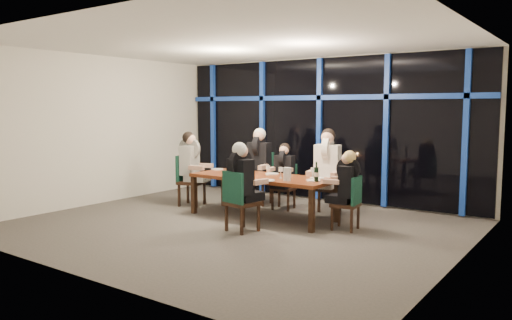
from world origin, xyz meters
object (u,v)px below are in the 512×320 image
(chair_near_mid, at_px, (238,198))
(diner_far_left, at_px, (258,155))
(chair_end_left, at_px, (188,177))
(diner_far_mid, at_px, (284,166))
(diner_near_mid, at_px, (242,173))
(water_pitcher, at_px, (287,174))
(chair_far_left, at_px, (260,175))
(chair_far_mid, at_px, (285,184))
(diner_end_right, at_px, (346,178))
(chair_end_right, at_px, (350,200))
(wine_bottle, at_px, (316,174))
(dining_table, at_px, (263,180))
(chair_far_right, at_px, (328,182))
(diner_end_left, at_px, (191,158))
(diner_far_right, at_px, (327,159))

(chair_near_mid, bearing_deg, diner_far_left, -51.71)
(chair_end_left, height_order, diner_far_mid, diner_far_mid)
(chair_end_left, bearing_deg, diner_far_left, -65.57)
(diner_near_mid, height_order, water_pitcher, diner_near_mid)
(chair_far_left, height_order, chair_far_mid, chair_far_left)
(diner_far_mid, distance_m, diner_end_right, 1.86)
(chair_end_right, distance_m, chair_near_mid, 1.78)
(diner_far_mid, height_order, diner_end_right, diner_end_right)
(diner_near_mid, bearing_deg, wine_bottle, -120.00)
(diner_far_left, distance_m, diner_end_right, 2.55)
(chair_end_right, bearing_deg, wine_bottle, -83.68)
(chair_end_left, distance_m, diner_far_mid, 1.96)
(dining_table, height_order, chair_near_mid, chair_near_mid)
(dining_table, height_order, wine_bottle, wine_bottle)
(chair_end_left, relative_size, water_pitcher, 4.53)
(wine_bottle, relative_size, water_pitcher, 1.47)
(chair_far_right, bearing_deg, chair_end_right, -56.30)
(chair_near_mid, bearing_deg, diner_end_left, -18.49)
(diner_far_left, height_order, diner_far_mid, diner_far_left)
(chair_near_mid, xyz_separation_m, water_pitcher, (0.39, 0.82, 0.32))
(diner_far_left, bearing_deg, chair_far_right, -11.28)
(chair_near_mid, xyz_separation_m, diner_end_left, (-2.07, 1.17, 0.42))
(chair_far_mid, bearing_deg, diner_near_mid, -87.76)
(chair_end_right, relative_size, diner_near_mid, 0.92)
(diner_far_left, bearing_deg, chair_near_mid, -71.85)
(diner_far_right, distance_m, diner_end_left, 2.73)
(chair_far_left, height_order, diner_far_right, diner_far_right)
(dining_table, distance_m, wine_bottle, 1.13)
(diner_end_left, height_order, wine_bottle, diner_end_left)
(chair_end_right, distance_m, wine_bottle, 0.69)
(chair_end_right, height_order, diner_end_left, diner_end_left)
(diner_far_left, bearing_deg, wine_bottle, -38.08)
(diner_near_mid, bearing_deg, diner_end_right, -130.14)
(diner_far_mid, bearing_deg, chair_near_mid, -88.61)
(diner_far_left, relative_size, wine_bottle, 3.13)
(chair_end_left, height_order, water_pitcher, chair_end_left)
(chair_far_mid, height_order, water_pitcher, water_pitcher)
(diner_end_right, bearing_deg, chair_far_right, -144.15)
(chair_end_left, distance_m, wine_bottle, 3.00)
(diner_far_mid, relative_size, diner_far_right, 0.81)
(diner_end_right, relative_size, diner_near_mid, 0.90)
(chair_end_right, xyz_separation_m, diner_far_mid, (-1.75, 0.80, 0.35))
(chair_far_left, distance_m, diner_end_left, 1.44)
(diner_far_left, distance_m, diner_far_mid, 0.72)
(chair_end_left, bearing_deg, diner_end_right, -105.90)
(chair_end_right, distance_m, water_pitcher, 1.10)
(dining_table, relative_size, diner_far_left, 2.54)
(dining_table, distance_m, chair_far_mid, 0.95)
(chair_end_right, xyz_separation_m, diner_end_right, (-0.07, -0.01, 0.35))
(wine_bottle, bearing_deg, chair_end_left, 177.52)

